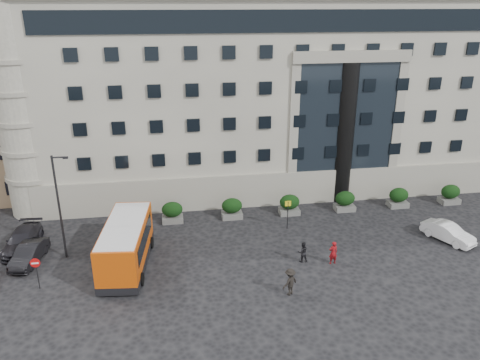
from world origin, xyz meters
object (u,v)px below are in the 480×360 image
object	(u,v)px
minibus	(126,243)
hedge_c	(289,204)
hedge_b	(232,208)
red_truck	(89,181)
white_taxi	(448,233)
street_lamp	(60,204)
hedge_d	(345,201)
no_entry_sign	(36,267)
parked_car_c	(23,240)
parked_car_d	(57,192)
pedestrian_b	(303,252)
parked_car_b	(29,254)
hedge_f	(450,194)
pedestrian_c	(290,282)
pedestrian_a	(333,253)
hedge_a	(172,212)
bus_stop_sign	(288,210)
hedge_e	(399,197)

from	to	relation	value
minibus	hedge_c	bearing A→B (deg)	32.19
hedge_b	red_truck	size ratio (longest dim) A/B	0.38
white_taxi	street_lamp	bearing A→B (deg)	150.41
hedge_d	no_entry_sign	xyz separation A→B (m)	(-24.60, -8.84, 0.72)
red_truck	parked_car_c	xyz separation A→B (m)	(-3.52, -10.63, -0.59)
red_truck	parked_car_d	bearing A→B (deg)	-164.51
street_lamp	pedestrian_b	distance (m)	17.90
parked_car_b	minibus	bearing A→B (deg)	-3.03
parked_car_c	parked_car_d	distance (m)	9.95
hedge_d	hedge_f	distance (m)	10.40
pedestrian_b	pedestrian_c	size ratio (longest dim) A/B	0.84
hedge_c	parked_car_d	size ratio (longest dim) A/B	0.40
parked_car_d	white_taxi	size ratio (longest dim) A/B	1.10
no_entry_sign	street_lamp	bearing A→B (deg)	75.28
hedge_c	red_truck	bearing A→B (deg)	157.36
white_taxi	pedestrian_c	xyz separation A→B (m)	(-14.33, -5.20, 0.25)
pedestrian_a	pedestrian_b	xyz separation A→B (m)	(-2.10, 0.62, -0.10)
hedge_a	hedge_c	world-z (taller)	same
hedge_d	pedestrian_a	size ratio (longest dim) A/B	1.03
bus_stop_sign	minibus	world-z (taller)	minibus
street_lamp	no_entry_sign	xyz separation A→B (m)	(-1.06, -4.04, -2.72)
parked_car_c	hedge_f	bearing A→B (deg)	7.59
bus_stop_sign	parked_car_b	bearing A→B (deg)	-173.35
bus_stop_sign	white_taxi	bearing A→B (deg)	-18.23
bus_stop_sign	no_entry_sign	size ratio (longest dim) A/B	1.09
street_lamp	minibus	bearing A→B (deg)	-23.10
street_lamp	parked_car_c	xyz separation A→B (m)	(-3.57, 1.83, -3.63)
hedge_a	minibus	xyz separation A→B (m)	(-3.37, -6.75, 0.90)
parked_car_b	pedestrian_c	xyz separation A→B (m)	(17.82, -6.87, 0.25)
no_entry_sign	white_taxi	size ratio (longest dim) A/B	0.55
no_entry_sign	parked_car_c	world-z (taller)	no_entry_sign
street_lamp	pedestrian_b	bearing A→B (deg)	-11.01
hedge_b	minibus	size ratio (longest dim) A/B	0.22
hedge_c	hedge_f	distance (m)	15.60
hedge_d	street_lamp	xyz separation A→B (m)	(-23.54, -4.80, 3.44)
hedge_e	pedestrian_b	size ratio (longest dim) A/B	1.16
hedge_a	white_taxi	world-z (taller)	hedge_a
hedge_b	hedge_c	bearing A→B (deg)	0.00
parked_car_d	parked_car_c	bearing A→B (deg)	-91.42
parked_car_b	parked_car_c	size ratio (longest dim) A/B	0.82
hedge_c	hedge_d	world-z (taller)	same
no_entry_sign	pedestrian_b	size ratio (longest dim) A/B	1.46
minibus	pedestrian_a	size ratio (longest dim) A/B	4.59
hedge_f	minibus	world-z (taller)	minibus
white_taxi	pedestrian_c	distance (m)	15.25
hedge_a	hedge_e	world-z (taller)	same
no_entry_sign	minibus	world-z (taller)	minibus
hedge_e	minibus	xyz separation A→B (m)	(-24.17, -6.75, 0.90)
hedge_f	parked_car_c	distance (m)	37.63
parked_car_d	pedestrian_c	distance (m)	26.34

